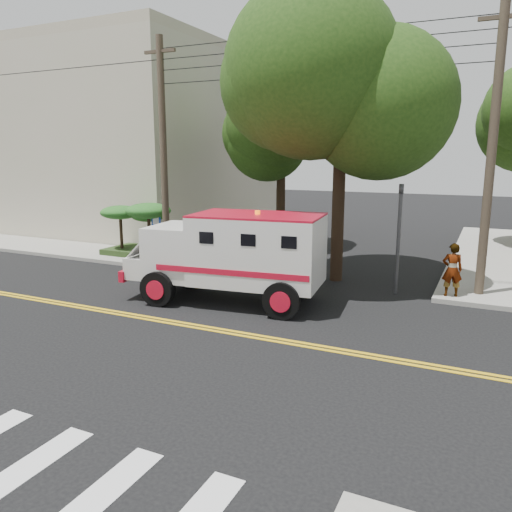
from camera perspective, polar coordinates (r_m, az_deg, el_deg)
The scene contains 12 objects.
ground at distance 13.35m, azimuth -5.26°, elevation -8.30°, with size 100.00×100.00×0.00m, color black.
sidewalk_nw at distance 31.74m, azimuth -13.92°, elevation 3.16°, with size 17.00×17.00×0.15m, color gray.
building_left at distance 33.86m, azimuth -15.40°, elevation 12.22°, with size 16.00×14.00×10.00m, color #B1AD92.
utility_pole_left at distance 20.66m, azimuth -10.52°, elevation 11.30°, with size 0.28×0.28×9.00m, color #382D23.
utility_pole_right at distance 16.98m, azimuth 25.30°, elevation 10.39°, with size 0.28×0.28×9.00m, color #382D23.
tree_main at distance 17.78m, azimuth 11.05°, elevation 20.01°, with size 6.08×5.70×9.85m.
tree_left at distance 24.37m, azimuth 3.45°, elevation 14.37°, with size 4.48×4.20×7.70m.
traffic_signal at distance 16.75m, azimuth 16.04°, elevation 3.22°, with size 0.15×0.18×3.60m.
accessibility_sign at distance 21.39m, azimuth -11.25°, elevation 2.84°, with size 0.45×0.10×2.02m.
palm_planter at distance 22.45m, azimuth -13.14°, elevation 3.89°, with size 3.52×2.63×2.36m.
armored_truck at distance 15.25m, azimuth -2.65°, elevation 0.43°, with size 6.34×3.07×2.78m.
pedestrian_a at distance 16.68m, azimuth 21.51°, elevation -1.48°, with size 0.62×0.40×1.69m, color gray.
Camera 1 is at (6.45, -10.78, 4.53)m, focal length 35.00 mm.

